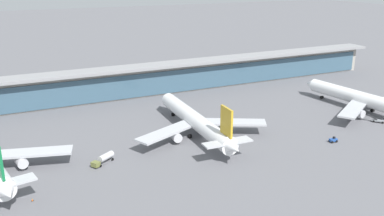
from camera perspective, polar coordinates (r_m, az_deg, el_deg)
ground_plane at (r=154.81m, az=2.21°, el=-4.29°), size 1200.00×1200.00×0.00m
airliner_centre_stand at (r=157.08m, az=0.55°, el=-1.75°), size 51.47×66.92×17.83m
airliner_right_stand at (r=197.70m, az=22.33°, el=1.03°), size 51.23×66.97×17.83m
service_truck_near_nose_blue at (r=160.53m, az=18.47°, el=-4.09°), size 2.92×1.81×2.05m
service_truck_under_wing_grey at (r=187.73m, az=23.72°, el=-1.55°), size 5.13×6.27×2.70m
service_truck_mid_apron_olive at (r=138.80m, az=-11.80°, el=-6.64°), size 8.42×6.61×2.95m
terminal_building at (r=209.55m, az=-6.16°, el=3.84°), size 275.31×12.80×15.20m
safety_cone_alpha at (r=123.40m, az=-20.68°, el=-11.49°), size 0.62×0.62×0.70m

